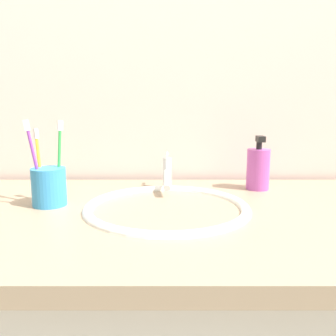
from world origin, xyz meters
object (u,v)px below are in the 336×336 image
Objects in this scene: toothbrush_cup at (50,187)px; toothbrush_purple at (36,158)px; toothbrush_yellow at (40,160)px; toothbrush_green at (61,156)px; soap_dispenser at (259,168)px; faucet at (168,175)px.

toothbrush_purple is (-0.03, -0.01, 0.07)m from toothbrush_cup.
toothbrush_yellow is (-0.03, 0.02, 0.06)m from toothbrush_cup.
toothbrush_cup is at bearing -138.63° from toothbrush_green.
toothbrush_green is 0.54m from soap_dispenser.
toothbrush_purple is (-0.05, -0.03, 0.00)m from toothbrush_green.
toothbrush_green is at bearing 41.37° from toothbrush_cup.
toothbrush_green is 0.05m from toothbrush_yellow.
faucet is at bearing 26.93° from toothbrush_green.
soap_dispenser reaches higher than faucet.
toothbrush_cup is at bearing 29.02° from toothbrush_purple.
toothbrush_yellow is at bearing -165.45° from soap_dispenser.
toothbrush_cup is 0.59× the size of soap_dispenser.
soap_dispenser is (0.54, 0.16, 0.01)m from toothbrush_cup.
toothbrush_yellow reaches higher than toothbrush_cup.
toothbrush_cup is at bearing -163.11° from soap_dispenser.
toothbrush_green reaches higher than soap_dispenser.
toothbrush_purple is 0.59m from soap_dispenser.
toothbrush_yellow is 0.03m from toothbrush_purple.
faucet is 0.78× the size of toothbrush_green.
faucet is 1.70× the size of toothbrush_cup.
toothbrush_cup is 0.07m from toothbrush_yellow.
soap_dispenser is (0.51, 0.14, -0.06)m from toothbrush_green.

